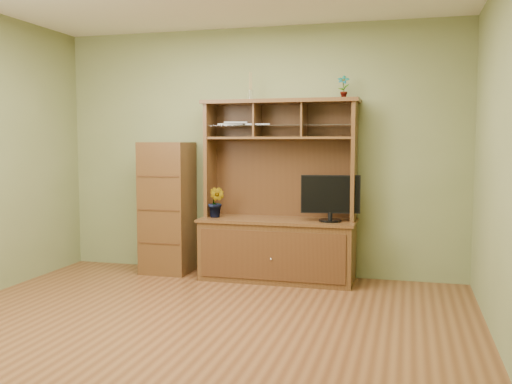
% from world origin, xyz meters
% --- Properties ---
extents(room, '(4.54, 4.04, 2.74)m').
position_xyz_m(room, '(0.00, 0.00, 1.35)').
color(room, '#593119').
rests_on(room, ground).
extents(media_hutch, '(1.66, 0.61, 1.90)m').
position_xyz_m(media_hutch, '(0.29, 1.73, 0.52)').
color(media_hutch, '#3F2512').
rests_on(media_hutch, room).
extents(monitor, '(0.60, 0.23, 0.47)m').
position_xyz_m(monitor, '(0.86, 1.65, 0.90)').
color(monitor, black).
rests_on(monitor, media_hutch).
extents(orchid_plant, '(0.22, 0.19, 0.33)m').
position_xyz_m(orchid_plant, '(-0.37, 1.65, 0.81)').
color(orchid_plant, '#2A591E').
rests_on(orchid_plant, media_hutch).
extents(top_plant, '(0.13, 0.09, 0.24)m').
position_xyz_m(top_plant, '(0.95, 1.80, 2.02)').
color(top_plant, '#365E21').
rests_on(top_plant, media_hutch).
extents(reed_diffuser, '(0.06, 0.06, 0.30)m').
position_xyz_m(reed_diffuser, '(-0.03, 1.80, 2.02)').
color(reed_diffuser, silver).
rests_on(reed_diffuser, media_hutch).
extents(magazines, '(0.62, 0.28, 0.04)m').
position_xyz_m(magazines, '(-0.14, 1.80, 1.65)').
color(magazines, '#A8A7AC').
rests_on(magazines, media_hutch).
extents(side_cabinet, '(0.52, 0.47, 1.45)m').
position_xyz_m(side_cabinet, '(-0.98, 1.75, 0.73)').
color(side_cabinet, '#3F2512').
rests_on(side_cabinet, room).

